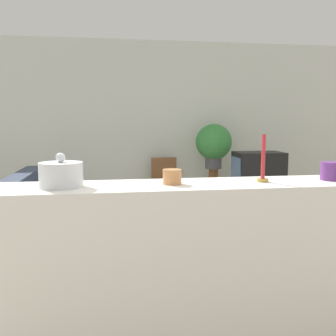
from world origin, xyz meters
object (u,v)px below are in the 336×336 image
at_px(television, 258,173).
at_px(potted_plant, 214,143).
at_px(couch, 51,230).
at_px(decorative_bowl, 61,174).
at_px(wooden_chair, 165,183).

relative_size(television, potted_plant, 0.95).
xyz_separation_m(couch, decorative_bowl, (0.36, -1.81, 0.84)).
height_order(couch, television, television).
xyz_separation_m(television, potted_plant, (-0.42, 0.75, 0.37)).
distance_m(potted_plant, decorative_bowl, 3.88).
xyz_separation_m(television, wooden_chair, (-1.17, 0.83, -0.25)).
bearing_deg(potted_plant, television, -60.67).
height_order(couch, wooden_chair, couch).
bearing_deg(couch, television, 18.11).
height_order(wooden_chair, decorative_bowl, decorative_bowl).
bearing_deg(couch, wooden_chair, 49.29).
distance_m(television, potted_plant, 0.94).
xyz_separation_m(wooden_chair, potted_plant, (0.75, -0.08, 0.62)).
height_order(television, decorative_bowl, decorative_bowl).
bearing_deg(television, potted_plant, 119.33).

